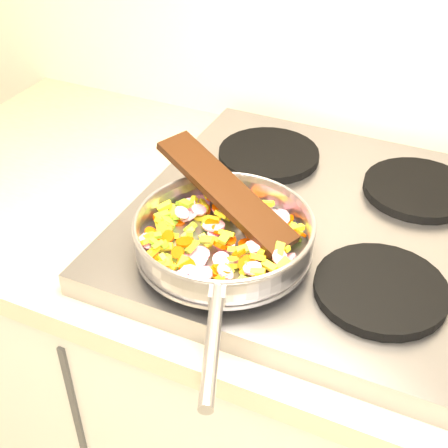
% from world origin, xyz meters
% --- Properties ---
extents(cooktop, '(0.60, 0.60, 0.04)m').
position_xyz_m(cooktop, '(-0.70, 1.67, 0.92)').
color(cooktop, '#939399').
rests_on(cooktop, counter_top).
extents(grate_fl, '(0.19, 0.19, 0.02)m').
position_xyz_m(grate_fl, '(-0.84, 1.52, 0.95)').
color(grate_fl, black).
rests_on(grate_fl, cooktop).
extents(grate_fr, '(0.19, 0.19, 0.02)m').
position_xyz_m(grate_fr, '(-0.56, 1.52, 0.95)').
color(grate_fr, black).
rests_on(grate_fr, cooktop).
extents(grate_bl, '(0.19, 0.19, 0.02)m').
position_xyz_m(grate_bl, '(-0.84, 1.81, 0.95)').
color(grate_bl, black).
rests_on(grate_bl, cooktop).
extents(grate_br, '(0.19, 0.19, 0.02)m').
position_xyz_m(grate_br, '(-0.56, 1.81, 0.95)').
color(grate_br, black).
rests_on(grate_br, cooktop).
extents(saute_pan, '(0.30, 0.46, 0.05)m').
position_xyz_m(saute_pan, '(-0.79, 1.50, 0.99)').
color(saute_pan, '#9E9EA5').
rests_on(saute_pan, grate_fl).
extents(vegetable_heap, '(0.24, 0.25, 0.05)m').
position_xyz_m(vegetable_heap, '(-0.81, 1.51, 0.98)').
color(vegetable_heap, '#D43D00').
rests_on(vegetable_heap, saute_pan).
extents(wooden_spatula, '(0.27, 0.16, 0.08)m').
position_xyz_m(wooden_spatula, '(-0.82, 1.57, 1.02)').
color(wooden_spatula, black).
rests_on(wooden_spatula, saute_pan).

